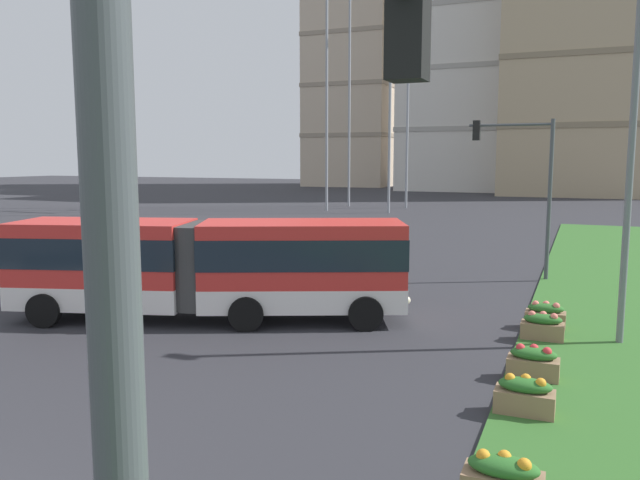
{
  "coord_description": "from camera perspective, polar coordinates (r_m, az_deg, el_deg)",
  "views": [
    {
      "loc": [
        8.17,
        -4.42,
        4.89
      ],
      "look_at": [
        0.18,
        14.64,
        2.2
      ],
      "focal_mm": 35.38,
      "sensor_mm": 36.0,
      "label": 1
    }
  ],
  "objects": [
    {
      "name": "traffic_light_far_right",
      "position": [
        26.52,
        17.99,
        5.86
      ],
      "size": [
        3.3,
        0.28,
        6.41
      ],
      "color": "#474C51",
      "rests_on": "ground"
    },
    {
      "name": "transmission_pylon",
      "position": [
        61.7,
        4.46,
        18.82
      ],
      "size": [
        9.0,
        6.24,
        31.36
      ],
      "color": "gray",
      "rests_on": "ground"
    },
    {
      "name": "flower_planter_2",
      "position": [
        12.92,
        18.03,
        -13.19
      ],
      "size": [
        1.1,
        0.56,
        0.74
      ],
      "color": "#937051",
      "rests_on": "grass_median"
    },
    {
      "name": "flower_planter_5",
      "position": [
        19.32,
        19.72,
        -6.39
      ],
      "size": [
        1.1,
        0.56,
        0.74
      ],
      "color": "#937051",
      "rests_on": "grass_median"
    },
    {
      "name": "apartment_tower_west",
      "position": [
        115.57,
        3.25,
        17.56
      ],
      "size": [
        14.66,
        15.67,
        50.46
      ],
      "color": "#C6B299",
      "rests_on": "ground"
    },
    {
      "name": "flower_planter_4",
      "position": [
        18.03,
        19.48,
        -7.36
      ],
      "size": [
        1.1,
        0.56,
        0.74
      ],
      "color": "#937051",
      "rests_on": "grass_median"
    },
    {
      "name": "apartment_tower_westcentre",
      "position": [
        102.49,
        13.43,
        19.22
      ],
      "size": [
        18.84,
        15.55,
        52.33
      ],
      "color": "silver",
      "rests_on": "ground"
    },
    {
      "name": "articulated_bus",
      "position": [
        19.39,
        -9.99,
        -2.31
      ],
      "size": [
        11.86,
        6.48,
        3.0
      ],
      "color": "red",
      "rests_on": "ground"
    },
    {
      "name": "traffic_light_near_right",
      "position": [
        2.9,
        -3.32,
        -5.06
      ],
      "size": [
        0.28,
        3.6,
        6.26
      ],
      "color": "#474C51",
      "rests_on": "ground"
    },
    {
      "name": "flower_planter_3",
      "position": [
        14.9,
        18.72,
        -10.43
      ],
      "size": [
        1.1,
        0.56,
        0.74
      ],
      "color": "#937051",
      "rests_on": "grass_median"
    },
    {
      "name": "flower_planter_1",
      "position": [
        9.78,
        16.22,
        -20.08
      ],
      "size": [
        1.1,
        0.56,
        0.74
      ],
      "color": "#937051",
      "rests_on": "grass_median"
    },
    {
      "name": "streetlight_median",
      "position": [
        17.94,
        26.36,
        7.64
      ],
      "size": [
        0.7,
        0.28,
        9.5
      ],
      "color": "slate",
      "rests_on": "ground"
    }
  ]
}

